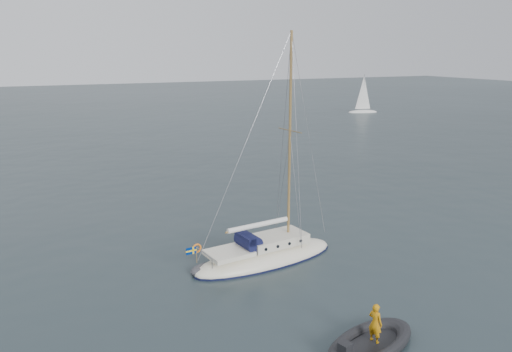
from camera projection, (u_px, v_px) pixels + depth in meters
name	position (u px, v px, depth m)	size (l,w,h in m)	color
ground	(297.00, 238.00, 29.09)	(300.00, 300.00, 0.00)	black
sailboat	(266.00, 244.00, 25.77)	(8.52, 2.56, 12.13)	white
dinghy	(220.00, 268.00, 24.65)	(2.96, 1.34, 0.42)	#444348
rib	(370.00, 342.00, 18.23)	(4.34, 1.97, 1.75)	black
distant_yacht_b	(363.00, 95.00, 87.98)	(5.38, 2.87, 7.13)	white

